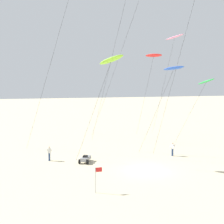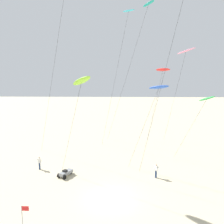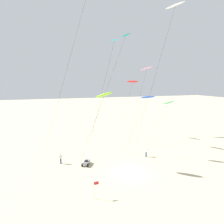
{
  "view_description": "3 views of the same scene",
  "coord_description": "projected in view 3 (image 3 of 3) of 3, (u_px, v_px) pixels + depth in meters",
  "views": [
    {
      "loc": [
        -11.02,
        -27.15,
        8.98
      ],
      "look_at": [
        -1.49,
        8.09,
        5.15
      ],
      "focal_mm": 47.21,
      "sensor_mm": 36.0,
      "label": 1
    },
    {
      "loc": [
        0.9,
        -18.1,
        11.12
      ],
      "look_at": [
        -0.18,
        7.86,
        7.23
      ],
      "focal_mm": 32.68,
      "sensor_mm": 36.0,
      "label": 2
    },
    {
      "loc": [
        -10.41,
        -23.76,
        13.04
      ],
      "look_at": [
        -0.51,
        6.7,
        7.93
      ],
      "focal_mm": 30.31,
      "sensor_mm": 36.0,
      "label": 3
    }
  ],
  "objects": [
    {
      "name": "kite_teal",
      "position": [
        124.0,
        39.0,
        39.33
      ],
      "size": [
        7.51,
        7.15,
        22.99
      ],
      "color": "teal",
      "rests_on": "ground"
    },
    {
      "name": "beach_buggy",
      "position": [
        86.0,
        162.0,
        29.93
      ],
      "size": [
        1.66,
        2.06,
        0.82
      ],
      "color": "gray",
      "rests_on": "ground"
    },
    {
      "name": "kite_green",
      "position": [
        168.0,
        103.0,
        37.93
      ],
      "size": [
        3.88,
        4.19,
        9.47
      ],
      "color": "green",
      "rests_on": "ground"
    },
    {
      "name": "marker_flag",
      "position": [
        95.0,
        187.0,
        21.06
      ],
      "size": [
        0.57,
        0.05,
        2.1
      ],
      "color": "gray",
      "rests_on": "ground"
    },
    {
      "name": "kite_magenta",
      "position": [
        85.0,
        1.0,
        28.34
      ],
      "size": [
        8.51,
        7.75,
        25.95
      ],
      "color": "#D8339E",
      "rests_on": "ground"
    },
    {
      "name": "kite_red",
      "position": [
        132.0,
        82.0,
        44.59
      ],
      "size": [
        3.42,
        3.44,
        13.48
      ],
      "color": "red",
      "rests_on": "ground"
    },
    {
      "name": "ground_plane",
      "position": [
        130.0,
        172.0,
        27.54
      ],
      "size": [
        260.0,
        260.0,
        0.0
      ],
      "primitive_type": "plane",
      "color": "beige"
    },
    {
      "name": "kite_cyan",
      "position": [
        113.0,
        46.0,
        37.15
      ],
      "size": [
        5.25,
        4.75,
        21.24
      ],
      "color": "#33BFE0",
      "rests_on": "ground"
    },
    {
      "name": "kite_flyer_middle",
      "position": [
        61.0,
        158.0,
        30.33
      ],
      "size": [
        0.58,
        0.55,
        1.67
      ],
      "color": "navy",
      "rests_on": "ground"
    },
    {
      "name": "kite_blue",
      "position": [
        147.0,
        98.0,
        31.8
      ],
      "size": [
        4.28,
        4.03,
        10.89
      ],
      "color": "blue",
      "rests_on": "ground"
    },
    {
      "name": "kite_white",
      "position": [
        175.0,
        8.0,
        28.01
      ],
      "size": [
        5.83,
        5.39,
        24.82
      ],
      "color": "white",
      "rests_on": "ground"
    },
    {
      "name": "kite_lime",
      "position": [
        104.0,
        95.0,
        27.28
      ],
      "size": [
        4.61,
        4.43,
        11.88
      ],
      "color": "#8CD833",
      "rests_on": "ground"
    },
    {
      "name": "kite_pink",
      "position": [
        146.0,
        69.0,
        45.64
      ],
      "size": [
        4.17,
        3.42,
        16.87
      ],
      "color": "pink",
      "rests_on": "ground"
    },
    {
      "name": "kite_flyer_nearest",
      "position": [
        146.0,
        152.0,
        33.16
      ],
      "size": [
        0.72,
        0.73,
        1.67
      ],
      "color": "navy",
      "rests_on": "ground"
    }
  ]
}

